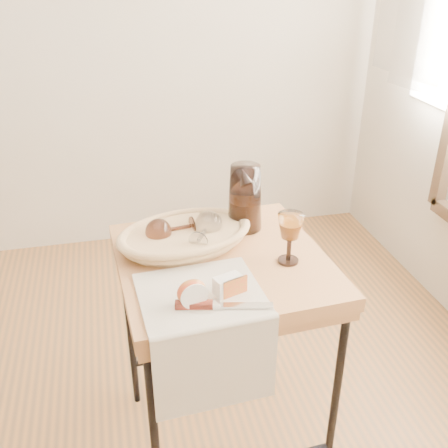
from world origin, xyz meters
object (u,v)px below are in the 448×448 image
object	(u,v)px
bread_basket	(185,238)
pitcher	(245,197)
side_table	(223,357)
table_knife	(220,304)
tea_towel	(201,295)
goblet_lying_a	(173,229)
goblet_lying_b	(204,231)
wine_goblet	(290,238)
apple_half	(192,292)

from	to	relation	value
bread_basket	pitcher	xyz separation A→B (m)	(0.20, 0.07, 0.08)
side_table	pitcher	world-z (taller)	pitcher
bread_basket	table_knife	xyz separation A→B (m)	(0.03, -0.33, -0.01)
tea_towel	pitcher	world-z (taller)	pitcher
goblet_lying_a	goblet_lying_b	world-z (taller)	goblet_lying_b
tea_towel	table_knife	distance (m)	0.08
goblet_lying_a	table_knife	size ratio (longest dim) A/B	0.54
tea_towel	goblet_lying_b	size ratio (longest dim) A/B	2.31
pitcher	wine_goblet	distance (m)	0.24
side_table	wine_goblet	xyz separation A→B (m)	(0.18, -0.06, 0.45)
wine_goblet	apple_half	size ratio (longest dim) A/B	2.00
bread_basket	goblet_lying_a	world-z (taller)	goblet_lying_a
bread_basket	apple_half	world-z (taller)	apple_half
goblet_lying_a	goblet_lying_b	distance (m)	0.10
pitcher	table_knife	bearing A→B (deg)	-131.55
apple_half	wine_goblet	bearing A→B (deg)	15.78
side_table	tea_towel	xyz separation A→B (m)	(-0.10, -0.17, 0.38)
goblet_lying_b	pitcher	bearing A→B (deg)	-29.47
goblet_lying_b	pitcher	xyz separation A→B (m)	(0.15, 0.09, 0.05)
bread_basket	table_knife	distance (m)	0.33
side_table	bread_basket	bearing A→B (deg)	134.93
tea_towel	goblet_lying_a	distance (m)	0.28
goblet_lying_a	tea_towel	bearing A→B (deg)	87.32
tea_towel	apple_half	distance (m)	0.06
tea_towel	table_knife	world-z (taller)	table_knife
goblet_lying_a	wine_goblet	size ratio (longest dim) A/B	0.85
goblet_lying_b	apple_half	xyz separation A→B (m)	(-0.09, -0.28, -0.01)
side_table	goblet_lying_b	distance (m)	0.44
wine_goblet	table_knife	bearing A→B (deg)	-144.04
bread_basket	pitcher	distance (m)	0.23
tea_towel	goblet_lying_a	world-z (taller)	goblet_lying_a
table_knife	goblet_lying_b	bearing A→B (deg)	98.45
bread_basket	side_table	bearing A→B (deg)	-58.65
goblet_lying_b	table_knife	distance (m)	0.31
apple_half	table_knife	bearing A→B (deg)	-35.13
side_table	table_knife	xyz separation A→B (m)	(-0.06, -0.24, 0.39)
goblet_lying_b	table_knife	world-z (taller)	goblet_lying_b
tea_towel	apple_half	xyz separation A→B (m)	(-0.03, -0.04, 0.04)
side_table	tea_towel	size ratio (longest dim) A/B	2.40
side_table	goblet_lying_a	bearing A→B (deg)	138.93
side_table	goblet_lying_b	xyz separation A→B (m)	(-0.04, 0.07, 0.43)
side_table	apple_half	distance (m)	0.48
wine_goblet	pitcher	bearing A→B (deg)	106.42
tea_towel	pitcher	xyz separation A→B (m)	(0.21, 0.33, 0.10)
pitcher	apple_half	world-z (taller)	pitcher
pitcher	wine_goblet	bearing A→B (deg)	-92.13
bread_basket	pitcher	world-z (taller)	pitcher
tea_towel	goblet_lying_a	bearing A→B (deg)	92.26
bread_basket	table_knife	bearing A→B (deg)	-98.05
tea_towel	wine_goblet	xyz separation A→B (m)	(0.27, 0.11, 0.07)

